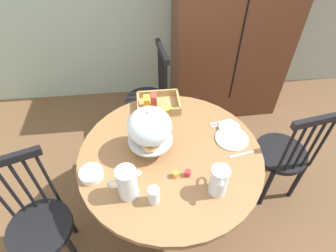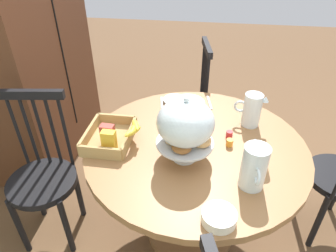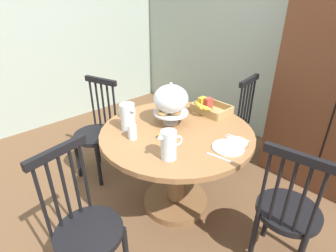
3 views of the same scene
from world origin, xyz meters
The scene contains 21 objects.
ground_plane centered at (0.00, 0.00, 0.00)m, with size 10.00×10.00×0.00m, color brown.
wall_back centered at (0.00, 1.83, 1.30)m, with size 4.80×0.06×2.60m, color #9EAD9E.
wall_left centered at (-2.43, 0.36, 1.30)m, with size 0.06×4.32×2.60m, color #9EAD9E.
dining_table centered at (-0.08, 0.17, 0.52)m, with size 1.18×1.18×0.74m.
windsor_chair_near_window centered at (-0.94, -0.08, 0.45)m, with size 0.43×0.42×0.97m.
windsor_chair_by_cabinet centered at (0.06, -0.71, 0.45)m, with size 0.41×0.41×0.97m.
windsor_chair_facing_door centered at (0.80, 0.29, 0.45)m, with size 0.41×0.41×0.97m.
windsor_chair_far_side centered at (-0.18, 1.05, 0.45)m, with size 0.40×0.40×0.97m.
pastry_stand_with_dome centered at (-0.20, 0.22, 0.94)m, with size 0.28×0.28×0.34m.
orange_juice_pitcher centered at (-0.35, -0.10, 0.84)m, with size 0.19×0.11×0.21m.
milk_pitcher centered at (0.15, -0.13, 0.83)m, with size 0.10×0.18×0.20m.
cereal_basket centered at (-0.13, 0.61, 0.78)m, with size 0.32×0.30×0.12m.
china_plate_large centered at (0.34, 0.25, 0.75)m, with size 0.22×0.22×0.01m, color white.
china_plate_small centered at (0.35, 0.34, 0.76)m, with size 0.15×0.15×0.01m, color white.
cereal_bowl centered at (-0.57, 0.04, 0.76)m, with size 0.14×0.14×0.04m, color white.
drinking_glass centered at (-0.21, -0.16, 0.80)m, with size 0.06×0.06×0.11m, color silver.
jam_jar_strawberry centered at (0.00, -0.01, 0.76)m, with size 0.04×0.04×0.04m, color #B7282D.
jam_jar_apricot centered at (-0.07, -0.01, 0.76)m, with size 0.04×0.04×0.04m, color orange.
table_knife centered at (0.31, 0.38, 0.74)m, with size 0.17×0.01×0.01m, color silver.
dinner_fork centered at (0.31, 0.41, 0.74)m, with size 0.17×0.01×0.01m, color silver.
soup_spoon centered at (0.37, 0.11, 0.74)m, with size 0.17×0.01×0.01m, color silver.
Camera 3 is at (1.20, -1.10, 1.72)m, focal length 28.52 mm.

